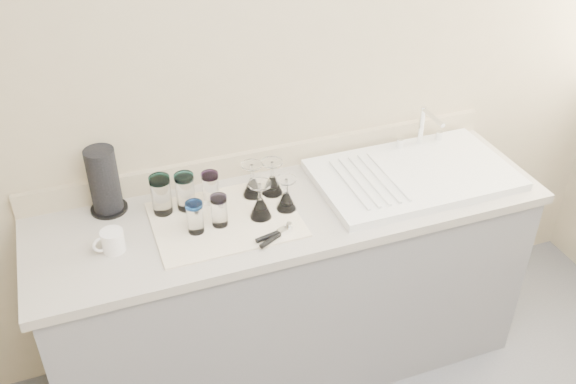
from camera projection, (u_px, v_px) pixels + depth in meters
name	position (u px, v px, depth m)	size (l,w,h in m)	color
room_envelope	(506.00, 267.00, 1.25)	(3.54, 3.50, 2.52)	#545559
counter_unit	(291.00, 288.00, 2.80)	(2.06, 0.62, 0.90)	slate
sink_unit	(413.00, 174.00, 2.70)	(0.82, 0.50, 0.22)	white
dish_towel	(225.00, 219.00, 2.46)	(0.55, 0.42, 0.01)	white
tumbler_teal	(161.00, 195.00, 2.45)	(0.08, 0.08, 0.16)	white
tumbler_cyan	(185.00, 191.00, 2.47)	(0.08, 0.08, 0.15)	white
tumbler_purple	(211.00, 188.00, 2.51)	(0.07, 0.07, 0.13)	white
tumbler_blue	(195.00, 217.00, 2.36)	(0.06, 0.06, 0.13)	white
tumbler_lavender	(219.00, 210.00, 2.39)	(0.06, 0.06, 0.13)	white
goblet_back_left	(252.00, 185.00, 2.56)	(0.08, 0.08, 0.15)	white
goblet_back_right	(272.00, 182.00, 2.57)	(0.08, 0.08, 0.15)	white
goblet_front_left	(260.00, 205.00, 2.44)	(0.09, 0.09, 0.15)	white
goblet_front_right	(286.00, 198.00, 2.49)	(0.08, 0.08, 0.14)	white
can_opener	(275.00, 235.00, 2.36)	(0.15, 0.09, 0.02)	silver
white_mug	(112.00, 241.00, 2.29)	(0.12, 0.09, 0.08)	white
paper_towel_roll	(104.00, 182.00, 2.45)	(0.14, 0.14, 0.27)	black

